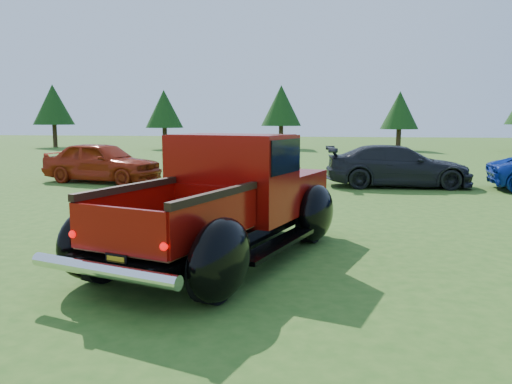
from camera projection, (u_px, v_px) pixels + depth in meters
name	position (u px, v px, depth m)	size (l,w,h in m)	color
ground	(257.00, 243.00, 9.24)	(120.00, 120.00, 0.00)	#2E5A19
tree_far_west	(53.00, 105.00, 41.52)	(3.33, 3.33, 5.20)	#332114
tree_west	(164.00, 109.00, 39.03)	(2.94, 2.94, 4.60)	#332114
tree_mid_left	(281.00, 106.00, 39.52)	(3.20, 3.20, 5.00)	#332114
tree_mid_right	(400.00, 110.00, 37.18)	(2.82, 2.82, 4.40)	#332114
pickup_truck	(233.00, 197.00, 8.44)	(3.82, 5.80, 2.03)	black
show_car_red	(102.00, 162.00, 18.21)	(1.76, 4.37, 1.49)	#9A240E
show_car_yellow	(248.00, 163.00, 19.00)	(1.36, 3.90, 1.29)	#B2AA17
show_car_grey	(398.00, 166.00, 17.01)	(1.98, 4.87, 1.41)	black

